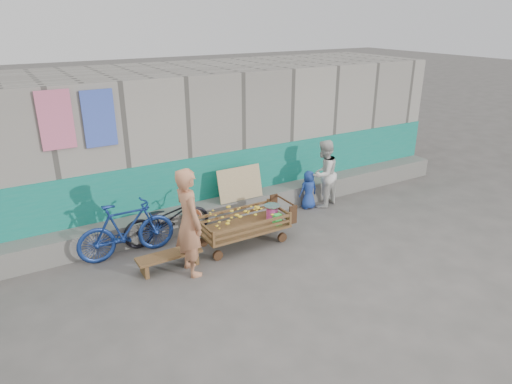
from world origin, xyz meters
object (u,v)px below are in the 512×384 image
banana_cart (242,219)px  woman (324,174)px  bench (169,258)px  vendor_man (189,222)px  child (309,190)px  bicycle_dark (167,219)px  bicycle_blue (126,229)px

banana_cart → woman: (2.50, 0.72, 0.25)m
banana_cart → bench: 1.53m
vendor_man → child: 3.59m
vendor_man → bicycle_dark: 1.38m
banana_cart → vendor_man: vendor_man is taller
child → bicycle_dark: bearing=2.0°
woman → bicycle_blue: woman is taller
vendor_man → bicycle_blue: bearing=35.3°
bench → bicycle_dark: bicycle_dark is taller
vendor_man → child: (3.35, 1.19, -0.49)m
bicycle_dark → bicycle_blue: bicycle_blue is taller
vendor_man → woman: size_ratio=1.21×
bicycle_dark → bicycle_blue: size_ratio=0.98×
bicycle_dark → child: bearing=-92.5°
bench → bicycle_dark: (0.35, 1.00, 0.25)m
banana_cart → bench: (-1.49, -0.13, -0.32)m
bicycle_blue → child: bearing=-88.0°
bench → woman: size_ratio=0.73×
vendor_man → bicycle_blue: size_ratio=1.07×
banana_cart → bench: size_ratio=1.62×
bench → woman: (4.00, 0.85, 0.56)m
child → vendor_man: bearing=23.4°
bicycle_blue → woman: bearing=-88.8°
vendor_man → bench: bearing=44.2°
bench → bicycle_dark: size_ratio=0.65×
banana_cart → child: size_ratio=2.07×
bicycle_dark → vendor_man: bearing=176.5°
bicycle_dark → banana_cart: bearing=-128.0°
woman → bicycle_blue: (-4.48, -0.05, -0.24)m
bench → banana_cart: bearing=4.8°
child → bicycle_blue: (-4.12, -0.10, 0.09)m
banana_cart → bench: bearing=-175.2°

